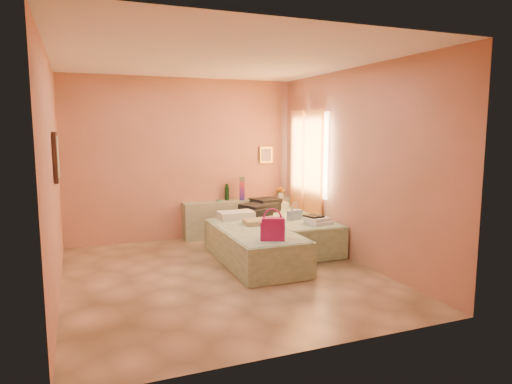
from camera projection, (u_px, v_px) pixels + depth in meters
The scene contains 16 objects.
ground at pixel (223, 276), 6.06m from camera, with size 4.50×4.50×0.00m, color tan.
room_walls at pixel (224, 139), 6.41m from camera, with size 4.02×4.51×2.81m.
headboard_ledge at pixel (239, 218), 8.30m from camera, with size 2.05×0.30×0.65m, color #ABB292.
bed_left at pixel (254, 246), 6.61m from camera, with size 0.90×2.00×0.50m, color beige.
bed_right at pixel (290, 231), 7.54m from camera, with size 0.90×2.00×0.50m, color beige.
water_bottle at pixel (227, 192), 8.24m from camera, with size 0.08×0.08×0.28m, color #163D1F.
rainbow_box at pixel (242, 189), 8.22m from camera, with size 0.09×0.09×0.42m, color #B0155E.
small_dish at pixel (219, 201), 8.10m from camera, with size 0.12×0.12×0.03m, color #4E8F6C.
green_book at pixel (254, 199), 8.32m from camera, with size 0.18×0.13×0.03m, color #264728.
flower_vase at pixel (281, 191), 8.55m from camera, with size 0.18×0.18×0.23m, color white.
magenta_handbag at pixel (272, 229), 5.93m from camera, with size 0.31×0.18×0.30m, color #B0155E.
khaki_garment at pixel (257, 222), 6.91m from camera, with size 0.39×0.31×0.07m, color tan.
clothes_pile at pixel (262, 206), 7.88m from camera, with size 0.66×0.66×0.20m, color black.
blue_handbag at pixel (295, 215), 7.22m from camera, with size 0.24×0.10×0.16m, color #3C5D92.
towel_stack at pixel (319, 221), 6.92m from camera, with size 0.35×0.30×0.10m, color white.
sandal_pair at pixel (314, 216), 6.94m from camera, with size 0.19×0.25×0.03m, color black.
Camera 1 is at (-1.75, -5.59, 1.94)m, focal length 32.00 mm.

